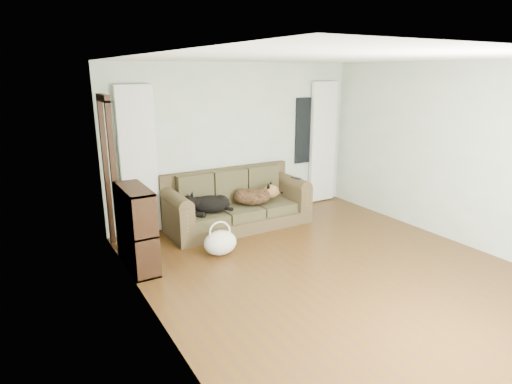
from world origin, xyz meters
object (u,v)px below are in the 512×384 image
sofa (238,200)px  bookshelf (137,231)px  dog_black_lab (208,204)px  dog_shepherd (254,196)px  tote_bag (220,244)px

sofa → bookshelf: bearing=-158.6°
dog_black_lab → bookshelf: size_ratio=0.58×
dog_black_lab → dog_shepherd: (0.83, 0.01, 0.01)m
dog_shepherd → tote_bag: size_ratio=1.36×
bookshelf → dog_shepherd: bearing=15.5°
sofa → bookshelf: (-1.82, -0.72, 0.05)m
sofa → dog_shepherd: bearing=-9.6°
dog_black_lab → bookshelf: 1.43m
sofa → dog_black_lab: size_ratio=3.74×
dog_black_lab → tote_bag: dog_black_lab is taller
dog_black_lab → tote_bag: 0.90m
tote_bag → dog_black_lab: bearing=77.0°
sofa → dog_shepherd: 0.29m
dog_shepherd → bookshelf: (-2.10, -0.67, 0.01)m
dog_shepherd → bookshelf: bookshelf is taller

